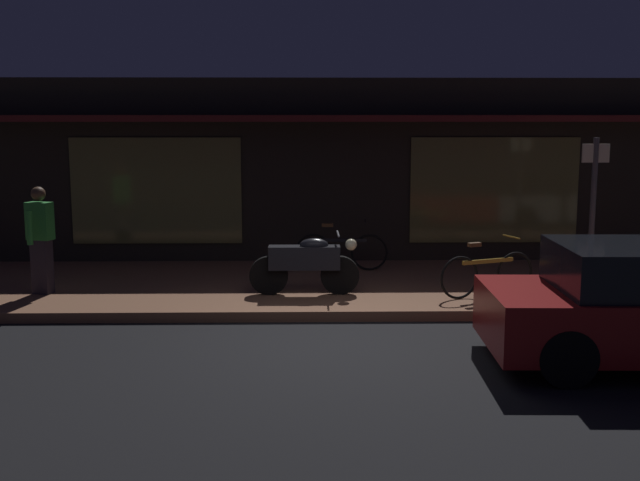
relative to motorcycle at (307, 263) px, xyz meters
name	(u,v)px	position (x,y,z in m)	size (l,w,h in m)	color
ground_plane	(336,342)	(0.38, -2.11, -0.65)	(60.00, 60.00, 0.00)	black
sidewalk_slab	(329,287)	(0.38, 0.89, -0.57)	(18.00, 4.00, 0.15)	brown
storefront_building	(324,170)	(0.38, 4.27, 1.16)	(18.00, 3.30, 3.60)	black
motorcycle	(307,263)	(0.00, 0.00, 0.00)	(1.70, 0.55, 0.97)	black
bicycle_parked	(341,251)	(0.63, 1.92, -0.14)	(1.66, 0.42, 0.91)	black
bicycle_extra	(487,273)	(2.76, -0.20, -0.14)	(1.56, 0.67, 0.91)	black
person_photographer	(41,238)	(-4.11, 0.15, 0.38)	(0.43, 0.61, 1.67)	#28232D
sign_post	(593,202)	(4.66, 0.66, 0.86)	(0.44, 0.09, 2.40)	#47474C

